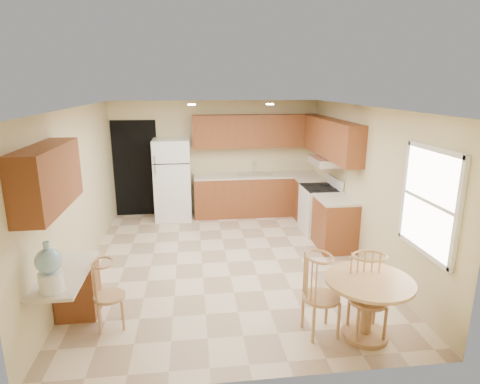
{
  "coord_description": "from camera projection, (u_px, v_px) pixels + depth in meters",
  "views": [
    {
      "loc": [
        -0.53,
        -6.05,
        2.83
      ],
      "look_at": [
        0.25,
        0.3,
        1.11
      ],
      "focal_mm": 30.0,
      "sensor_mm": 36.0,
      "label": 1
    }
  ],
  "objects": [
    {
      "name": "floor",
      "position": [
        227.0,
        262.0,
        6.6
      ],
      "size": [
        5.5,
        5.5,
        0.0
      ],
      "primitive_type": "plane",
      "color": "beige",
      "rests_on": "ground"
    },
    {
      "name": "ceiling",
      "position": [
        226.0,
        107.0,
        5.95
      ],
      "size": [
        4.5,
        5.5,
        0.02
      ],
      "primitive_type": "cube",
      "color": "white",
      "rests_on": "wall_back"
    },
    {
      "name": "wall_back",
      "position": [
        216.0,
        158.0,
        8.91
      ],
      "size": [
        4.5,
        0.02,
        2.5
      ],
      "primitive_type": "cube",
      "color": "beige",
      "rests_on": "floor"
    },
    {
      "name": "wall_front",
      "position": [
        254.0,
        264.0,
        3.64
      ],
      "size": [
        4.5,
        0.02,
        2.5
      ],
      "primitive_type": "cube",
      "color": "beige",
      "rests_on": "floor"
    },
    {
      "name": "wall_left",
      "position": [
        77.0,
        193.0,
        6.01
      ],
      "size": [
        0.02,
        5.5,
        2.5
      ],
      "primitive_type": "cube",
      "color": "beige",
      "rests_on": "floor"
    },
    {
      "name": "wall_right",
      "position": [
        364.0,
        184.0,
        6.54
      ],
      "size": [
        0.02,
        5.5,
        2.5
      ],
      "primitive_type": "cube",
      "color": "beige",
      "rests_on": "floor"
    },
    {
      "name": "doorway",
      "position": [
        136.0,
        169.0,
        8.74
      ],
      "size": [
        0.9,
        0.02,
        2.1
      ],
      "primitive_type": "cube",
      "color": "black",
      "rests_on": "floor"
    },
    {
      "name": "base_cab_back",
      "position": [
        256.0,
        195.0,
        8.93
      ],
      "size": [
        2.75,
        0.6,
        0.87
      ],
      "primitive_type": "cube",
      "color": "brown",
      "rests_on": "floor"
    },
    {
      "name": "counter_back",
      "position": [
        256.0,
        175.0,
        8.82
      ],
      "size": [
        2.75,
        0.63,
        0.04
      ],
      "primitive_type": "cube",
      "color": "beige",
      "rests_on": "base_cab_back"
    },
    {
      "name": "base_cab_right_a",
      "position": [
        311.0,
        201.0,
        8.49
      ],
      "size": [
        0.6,
        0.59,
        0.87
      ],
      "primitive_type": "cube",
      "color": "brown",
      "rests_on": "floor"
    },
    {
      "name": "counter_right_a",
      "position": [
        312.0,
        180.0,
        8.37
      ],
      "size": [
        0.63,
        0.59,
        0.04
      ],
      "primitive_type": "cube",
      "color": "beige",
      "rests_on": "base_cab_right_a"
    },
    {
      "name": "base_cab_right_b",
      "position": [
        335.0,
        224.0,
        7.1
      ],
      "size": [
        0.6,
        0.8,
        0.87
      ],
      "primitive_type": "cube",
      "color": "brown",
      "rests_on": "floor"
    },
    {
      "name": "counter_right_b",
      "position": [
        336.0,
        199.0,
        6.98
      ],
      "size": [
        0.63,
        0.8,
        0.04
      ],
      "primitive_type": "cube",
      "color": "beige",
      "rests_on": "base_cab_right_b"
    },
    {
      "name": "upper_cab_back",
      "position": [
        256.0,
        131.0,
        8.7
      ],
      "size": [
        2.75,
        0.33,
        0.7
      ],
      "primitive_type": "cube",
      "color": "brown",
      "rests_on": "wall_back"
    },
    {
      "name": "upper_cab_right",
      "position": [
        331.0,
        138.0,
        7.52
      ],
      "size": [
        0.33,
        2.42,
        0.7
      ],
      "primitive_type": "cube",
      "color": "brown",
      "rests_on": "wall_right"
    },
    {
      "name": "upper_cab_left",
      "position": [
        48.0,
        178.0,
        4.34
      ],
      "size": [
        0.33,
        1.4,
        0.7
      ],
      "primitive_type": "cube",
      "color": "brown",
      "rests_on": "wall_left"
    },
    {
      "name": "sink",
      "position": [
        255.0,
        175.0,
        8.81
      ],
      "size": [
        0.78,
        0.44,
        0.01
      ],
      "primitive_type": "cube",
      "color": "silver",
      "rests_on": "counter_back"
    },
    {
      "name": "range_hood",
      "position": [
        326.0,
        161.0,
        7.59
      ],
      "size": [
        0.5,
        0.76,
        0.14
      ],
      "primitive_type": "cube",
      "color": "silver",
      "rests_on": "upper_cab_right"
    },
    {
      "name": "desk_pedestal",
      "position": [
        77.0,
        289.0,
        5.0
      ],
      "size": [
        0.48,
        0.42,
        0.72
      ],
      "primitive_type": "cube",
      "color": "brown",
      "rests_on": "floor"
    },
    {
      "name": "desk_top",
      "position": [
        65.0,
        274.0,
        4.54
      ],
      "size": [
        0.5,
        1.2,
        0.04
      ],
      "primitive_type": "cube",
      "color": "beige",
      "rests_on": "desk_pedestal"
    },
    {
      "name": "window",
      "position": [
        430.0,
        202.0,
        4.69
      ],
      "size": [
        0.06,
        1.12,
        1.3
      ],
      "color": "white",
      "rests_on": "wall_right"
    },
    {
      "name": "can_light_a",
      "position": [
        192.0,
        105.0,
        7.04
      ],
      "size": [
        0.14,
        0.14,
        0.02
      ],
      "primitive_type": "cylinder",
      "color": "white",
      "rests_on": "ceiling"
    },
    {
      "name": "can_light_b",
      "position": [
        270.0,
        104.0,
        7.21
      ],
      "size": [
        0.14,
        0.14,
        0.02
      ],
      "primitive_type": "cylinder",
      "color": "white",
      "rests_on": "ceiling"
    },
    {
      "name": "refrigerator",
      "position": [
        173.0,
        179.0,
        8.56
      ],
      "size": [
        0.76,
        0.74,
        1.73
      ],
      "color": "white",
      "rests_on": "floor"
    },
    {
      "name": "stove",
      "position": [
        320.0,
        209.0,
        7.83
      ],
      "size": [
        0.65,
        0.76,
        1.09
      ],
      "color": "white",
      "rests_on": "floor"
    },
    {
      "name": "dining_table",
      "position": [
        368.0,
        300.0,
        4.53
      ],
      "size": [
        0.98,
        0.98,
        0.73
      ],
      "rotation": [
        0.0,
        0.0,
        0.26
      ],
      "color": "tan",
      "rests_on": "floor"
    },
    {
      "name": "chair_table_a",
      "position": [
        325.0,
        291.0,
        4.48
      ],
      "size": [
        0.43,
        0.56,
        0.98
      ],
      "rotation": [
        0.0,
        0.0,
        -1.45
      ],
      "color": "tan",
      "rests_on": "floor"
    },
    {
      "name": "chair_table_b",
      "position": [
        372.0,
        294.0,
        4.41
      ],
      "size": [
        0.44,
        0.44,
        0.99
      ],
      "rotation": [
        0.0,
        0.0,
        3.08
      ],
      "color": "tan",
      "rests_on": "floor"
    },
    {
      "name": "chair_desk",
      "position": [
        107.0,
        291.0,
        4.65
      ],
      "size": [
        0.37,
        0.48,
        0.84
      ],
      "rotation": [
        0.0,
        0.0,
        -1.36
      ],
      "color": "tan",
      "rests_on": "floor"
    },
    {
      "name": "water_crock",
      "position": [
        49.0,
        269.0,
        4.07
      ],
      "size": [
        0.26,
        0.26,
        0.54
      ],
      "color": "white",
      "rests_on": "desk_top"
    }
  ]
}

